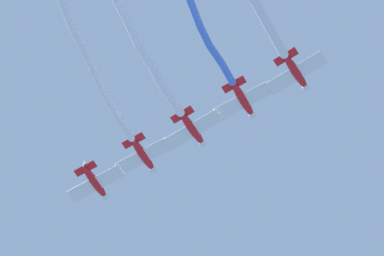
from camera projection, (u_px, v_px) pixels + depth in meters
The scene contains 7 objects.
airplane_lead at pixel (296, 72), 87.72m from camera, with size 5.13×6.44×1.66m.
airplane_left_wing at pixel (243, 100), 89.39m from camera, with size 5.27×6.30×1.66m.
airplane_right_wing at pixel (193, 129), 90.52m from camera, with size 5.17×6.41×1.66m.
smoke_trail_right_wing at pixel (121, 4), 86.31m from camera, with size 20.79×16.90×4.42m.
airplane_slot at pixel (143, 155), 92.20m from camera, with size 5.25×6.31×1.66m.
smoke_trail_slot at pixel (89, 60), 86.80m from camera, with size 15.58×14.28×1.57m.
airplane_trail at pixel (95, 183), 93.33m from camera, with size 5.26×6.31×1.66m.
Camera 1 is at (-15.70, -34.22, 1.82)m, focal length 79.73 mm.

